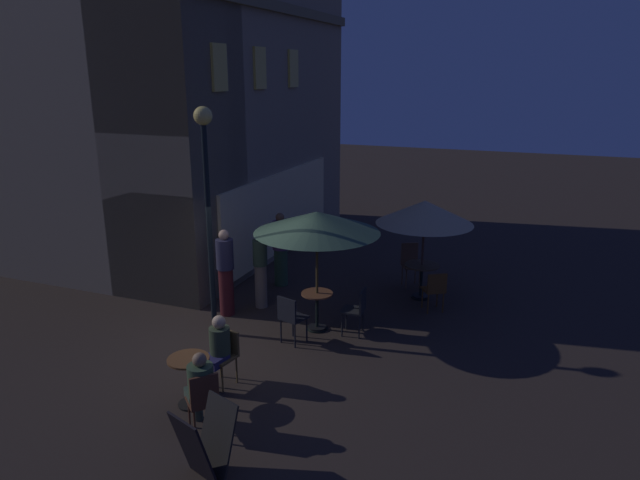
{
  "coord_description": "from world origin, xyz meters",
  "views": [
    {
      "loc": [
        -8.02,
        -4.94,
        4.82
      ],
      "look_at": [
        2.19,
        -0.93,
        1.6
      ],
      "focal_mm": 32.17,
      "sensor_mm": 36.0,
      "label": 1
    }
  ],
  "objects_px": {
    "street_lamp_near_corner": "(207,180)",
    "cafe_chair_4": "(203,398)",
    "cafe_chair_5": "(224,351)",
    "patron_standing_2": "(260,269)",
    "patio_umbrella_1": "(425,213)",
    "cafe_chair_0": "(357,307)",
    "cafe_chair_2": "(435,288)",
    "patron_seated_0": "(200,385)",
    "cafe_table_2": "(189,374)",
    "cafe_table_0": "(317,305)",
    "menu_sandwich_board": "(205,442)",
    "patio_umbrella_0": "(317,223)",
    "patron_standing_4": "(226,272)",
    "cafe_chair_3": "(410,260)",
    "patron_seated_1": "(218,347)",
    "cafe_table_1": "(422,273)",
    "patron_standing_3": "(281,249)",
    "cafe_chair_1": "(290,315)"
  },
  "relations": [
    {
      "from": "cafe_table_0",
      "to": "patio_umbrella_0",
      "type": "bearing_deg",
      "value": 180.0
    },
    {
      "from": "patio_umbrella_1",
      "to": "cafe_chair_0",
      "type": "relative_size",
      "value": 2.42
    },
    {
      "from": "patio_umbrella_0",
      "to": "patio_umbrella_1",
      "type": "distance_m",
      "value": 2.81
    },
    {
      "from": "patio_umbrella_1",
      "to": "cafe_chair_4",
      "type": "relative_size",
      "value": 2.34
    },
    {
      "from": "cafe_chair_5",
      "to": "patron_seated_1",
      "type": "distance_m",
      "value": 0.2
    },
    {
      "from": "menu_sandwich_board",
      "to": "cafe_chair_5",
      "type": "height_order",
      "value": "menu_sandwich_board"
    },
    {
      "from": "street_lamp_near_corner",
      "to": "patron_seated_1",
      "type": "xyz_separation_m",
      "value": [
        -1.65,
        -1.09,
        -2.3
      ]
    },
    {
      "from": "cafe_chair_1",
      "to": "cafe_chair_4",
      "type": "bearing_deg",
      "value": -162.9
    },
    {
      "from": "cafe_table_0",
      "to": "cafe_chair_0",
      "type": "height_order",
      "value": "cafe_chair_0"
    },
    {
      "from": "menu_sandwich_board",
      "to": "patron_standing_4",
      "type": "relative_size",
      "value": 0.52
    },
    {
      "from": "cafe_table_1",
      "to": "patron_seated_0",
      "type": "xyz_separation_m",
      "value": [
        -5.95,
        1.84,
        0.1
      ]
    },
    {
      "from": "cafe_chair_4",
      "to": "patron_seated_1",
      "type": "height_order",
      "value": "patron_seated_1"
    },
    {
      "from": "cafe_table_1",
      "to": "cafe_chair_1",
      "type": "height_order",
      "value": "cafe_chair_1"
    },
    {
      "from": "cafe_table_1",
      "to": "patron_seated_0",
      "type": "bearing_deg",
      "value": 162.85
    },
    {
      "from": "cafe_chair_2",
      "to": "cafe_table_0",
      "type": "bearing_deg",
      "value": 98.31
    },
    {
      "from": "cafe_chair_5",
      "to": "patron_standing_2",
      "type": "xyz_separation_m",
      "value": [
        2.99,
        0.88,
        0.31
      ]
    },
    {
      "from": "street_lamp_near_corner",
      "to": "cafe_table_2",
      "type": "xyz_separation_m",
      "value": [
        -2.27,
        -0.97,
        -2.46
      ]
    },
    {
      "from": "patron_seated_0",
      "to": "patron_standing_4",
      "type": "bearing_deg",
      "value": -22.0
    },
    {
      "from": "cafe_chair_1",
      "to": "patron_seated_1",
      "type": "height_order",
      "value": "patron_seated_1"
    },
    {
      "from": "menu_sandwich_board",
      "to": "cafe_table_1",
      "type": "xyz_separation_m",
      "value": [
        6.79,
        -1.24,
        0.09
      ]
    },
    {
      "from": "street_lamp_near_corner",
      "to": "patron_seated_1",
      "type": "relative_size",
      "value": 3.57
    },
    {
      "from": "street_lamp_near_corner",
      "to": "cafe_chair_4",
      "type": "relative_size",
      "value": 4.52
    },
    {
      "from": "street_lamp_near_corner",
      "to": "cafe_chair_2",
      "type": "distance_m",
      "value": 5.14
    },
    {
      "from": "cafe_chair_3",
      "to": "cafe_chair_0",
      "type": "bearing_deg",
      "value": -36.34
    },
    {
      "from": "patio_umbrella_0",
      "to": "cafe_chair_2",
      "type": "bearing_deg",
      "value": -49.43
    },
    {
      "from": "patron_seated_0",
      "to": "cafe_table_2",
      "type": "bearing_deg",
      "value": 0.0
    },
    {
      "from": "cafe_table_0",
      "to": "cafe_chair_1",
      "type": "bearing_deg",
      "value": 163.49
    },
    {
      "from": "cafe_chair_2",
      "to": "patron_seated_0",
      "type": "height_order",
      "value": "patron_seated_0"
    },
    {
      "from": "patron_seated_1",
      "to": "patio_umbrella_1",
      "type": "bearing_deg",
      "value": 166.48
    },
    {
      "from": "patio_umbrella_0",
      "to": "patron_standing_3",
      "type": "bearing_deg",
      "value": 40.82
    },
    {
      "from": "cafe_table_0",
      "to": "patio_umbrella_1",
      "type": "relative_size",
      "value": 0.34
    },
    {
      "from": "cafe_chair_4",
      "to": "menu_sandwich_board",
      "type": "bearing_deg",
      "value": 166.47
    },
    {
      "from": "cafe_chair_0",
      "to": "patio_umbrella_0",
      "type": "bearing_deg",
      "value": 0.0
    },
    {
      "from": "patron_seated_0",
      "to": "patio_umbrella_0",
      "type": "bearing_deg",
      "value": -52.02
    },
    {
      "from": "cafe_chair_1",
      "to": "cafe_chair_2",
      "type": "height_order",
      "value": "cafe_chair_1"
    },
    {
      "from": "cafe_chair_3",
      "to": "cafe_chair_4",
      "type": "height_order",
      "value": "cafe_chair_3"
    },
    {
      "from": "patron_seated_0",
      "to": "patron_standing_4",
      "type": "xyz_separation_m",
      "value": [
        3.6,
        1.7,
        0.23
      ]
    },
    {
      "from": "cafe_chair_0",
      "to": "patron_standing_4",
      "type": "xyz_separation_m",
      "value": [
        -0.06,
        2.8,
        0.35
      ]
    },
    {
      "from": "patron_standing_2",
      "to": "cafe_chair_2",
      "type": "bearing_deg",
      "value": 151.31
    },
    {
      "from": "cafe_chair_0",
      "to": "cafe_chair_2",
      "type": "distance_m",
      "value": 2.0
    },
    {
      "from": "cafe_table_0",
      "to": "patio_umbrella_0",
      "type": "height_order",
      "value": "patio_umbrella_0"
    },
    {
      "from": "cafe_table_0",
      "to": "patio_umbrella_1",
      "type": "bearing_deg",
      "value": -33.26
    },
    {
      "from": "street_lamp_near_corner",
      "to": "patron_standing_2",
      "type": "relative_size",
      "value": 2.54
    },
    {
      "from": "patio_umbrella_0",
      "to": "cafe_chair_0",
      "type": "bearing_deg",
      "value": -86.02
    },
    {
      "from": "cafe_chair_3",
      "to": "patron_seated_0",
      "type": "distance_m",
      "value": 6.81
    },
    {
      "from": "menu_sandwich_board",
      "to": "patio_umbrella_1",
      "type": "distance_m",
      "value": 7.05
    },
    {
      "from": "patio_umbrella_0",
      "to": "cafe_chair_2",
      "type": "height_order",
      "value": "patio_umbrella_0"
    },
    {
      "from": "patron_seated_0",
      "to": "cafe_table_1",
      "type": "bearing_deg",
      "value": -64.45
    },
    {
      "from": "patio_umbrella_1",
      "to": "cafe_chair_3",
      "type": "distance_m",
      "value": 1.58
    },
    {
      "from": "patio_umbrella_1",
      "to": "cafe_chair_3",
      "type": "relative_size",
      "value": 2.19
    }
  ]
}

